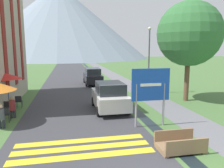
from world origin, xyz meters
name	(u,v)px	position (x,y,z in m)	size (l,w,h in m)	color
ground_plane	(94,83)	(0.00, 20.00, 0.00)	(160.00, 160.00, 0.00)	#476B38
road	(71,74)	(-2.50, 30.00, 0.00)	(6.40, 60.00, 0.01)	#38383D
footpath	(108,73)	(3.60, 30.00, 0.00)	(2.20, 60.00, 0.01)	slate
drainage_channel	(94,73)	(1.20, 30.00, 0.00)	(0.60, 60.00, 0.00)	black
crosswalk_marking	(83,148)	(-2.50, 3.07, 0.01)	(5.44, 1.84, 0.01)	yellow
mountain_distant	(59,22)	(-5.71, 90.76, 14.98)	(72.95, 72.95, 29.97)	gray
road_sign	(151,89)	(1.03, 4.90, 1.93)	(1.99, 0.11, 2.96)	gray
footbridge	(180,145)	(1.20, 2.12, 0.23)	(1.70, 1.10, 0.65)	#846647
parked_car_near	(110,96)	(-0.40, 8.25, 0.91)	(2.00, 4.07, 1.82)	silver
parked_car_far	(93,76)	(-0.28, 18.77, 0.91)	(1.84, 4.48, 1.82)	black
cafe_chair_far_left	(19,101)	(-6.24, 9.89, 0.51)	(0.40, 0.40, 0.85)	#232328
cafe_chair_middle	(8,106)	(-6.55, 8.47, 0.51)	(0.40, 0.40, 0.85)	#232328
cafe_chair_near_left	(6,113)	(-6.31, 6.94, 0.51)	(0.40, 0.40, 0.85)	#232328
cafe_umbrella_middle_red	(5,76)	(-6.80, 9.19, 2.27)	(2.03, 2.03, 2.45)	#B7B2A8
person_seated_far	(1,115)	(-6.28, 6.05, 0.68)	(0.32, 0.32, 1.24)	#282833
person_seated_near	(12,106)	(-6.14, 7.73, 0.69)	(0.32, 0.32, 1.25)	#282833
person_standing_terrace	(6,95)	(-6.90, 9.55, 1.00)	(0.32, 0.32, 1.73)	#282833
streetlamp	(149,55)	(3.89, 12.64, 3.37)	(0.28, 0.28, 5.75)	#515156
tree_by_path	(189,34)	(5.82, 9.68, 4.99)	(4.73, 4.73, 7.37)	brown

